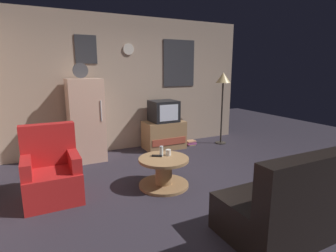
{
  "coord_description": "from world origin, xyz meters",
  "views": [
    {
      "loc": [
        -1.83,
        -2.96,
        1.67
      ],
      "look_at": [
        0.1,
        0.9,
        0.75
      ],
      "focal_mm": 28.78,
      "sensor_mm": 36.0,
      "label": 1
    }
  ],
  "objects_px": {
    "mug_ceramic_white": "(168,152)",
    "couch": "(303,202)",
    "standing_lamp": "(223,83)",
    "armchair": "(52,174)",
    "tv_stand": "(164,135)",
    "wine_glass": "(161,151)",
    "crt_tv": "(164,111)",
    "fridge": "(86,120)",
    "coffee_table": "(164,172)",
    "book_stack": "(191,143)",
    "remote_control": "(157,156)"
  },
  "relations": [
    {
      "from": "mug_ceramic_white",
      "to": "couch",
      "type": "xyz_separation_m",
      "value": [
        0.72,
        -1.69,
        -0.16
      ]
    },
    {
      "from": "standing_lamp",
      "to": "armchair",
      "type": "relative_size",
      "value": 1.66
    },
    {
      "from": "tv_stand",
      "to": "mug_ceramic_white",
      "type": "bearing_deg",
      "value": -113.58
    },
    {
      "from": "wine_glass",
      "to": "mug_ceramic_white",
      "type": "bearing_deg",
      "value": -10.59
    },
    {
      "from": "crt_tv",
      "to": "couch",
      "type": "height_order",
      "value": "crt_tv"
    },
    {
      "from": "fridge",
      "to": "armchair",
      "type": "distance_m",
      "value": 1.61
    },
    {
      "from": "fridge",
      "to": "standing_lamp",
      "type": "xyz_separation_m",
      "value": [
        2.92,
        -0.22,
        0.6
      ]
    },
    {
      "from": "coffee_table",
      "to": "wine_glass",
      "type": "bearing_deg",
      "value": 84.62
    },
    {
      "from": "fridge",
      "to": "couch",
      "type": "height_order",
      "value": "fridge"
    },
    {
      "from": "standing_lamp",
      "to": "mug_ceramic_white",
      "type": "distance_m",
      "value": 2.64
    },
    {
      "from": "crt_tv",
      "to": "standing_lamp",
      "type": "relative_size",
      "value": 0.34
    },
    {
      "from": "wine_glass",
      "to": "book_stack",
      "type": "xyz_separation_m",
      "value": [
        1.46,
        1.58,
        -0.45
      ]
    },
    {
      "from": "coffee_table",
      "to": "wine_glass",
      "type": "relative_size",
      "value": 4.8
    },
    {
      "from": "tv_stand",
      "to": "book_stack",
      "type": "bearing_deg",
      "value": -4.63
    },
    {
      "from": "tv_stand",
      "to": "armchair",
      "type": "bearing_deg",
      "value": -148.54
    },
    {
      "from": "tv_stand",
      "to": "remote_control",
      "type": "distance_m",
      "value": 1.86
    },
    {
      "from": "mug_ceramic_white",
      "to": "book_stack",
      "type": "relative_size",
      "value": 0.42
    },
    {
      "from": "remote_control",
      "to": "book_stack",
      "type": "height_order",
      "value": "remote_control"
    },
    {
      "from": "crt_tv",
      "to": "couch",
      "type": "xyz_separation_m",
      "value": [
        0.01,
        -3.34,
        -0.49
      ]
    },
    {
      "from": "fridge",
      "to": "book_stack",
      "type": "bearing_deg",
      "value": -0.9
    },
    {
      "from": "fridge",
      "to": "couch",
      "type": "distance_m",
      "value": 3.72
    },
    {
      "from": "crt_tv",
      "to": "armchair",
      "type": "bearing_deg",
      "value": -148.52
    },
    {
      "from": "couch",
      "to": "book_stack",
      "type": "height_order",
      "value": "couch"
    },
    {
      "from": "standing_lamp",
      "to": "couch",
      "type": "height_order",
      "value": "standing_lamp"
    },
    {
      "from": "armchair",
      "to": "remote_control",
      "type": "bearing_deg",
      "value": -8.92
    },
    {
      "from": "wine_glass",
      "to": "remote_control",
      "type": "xyz_separation_m",
      "value": [
        -0.07,
        0.01,
        -0.06
      ]
    },
    {
      "from": "tv_stand",
      "to": "book_stack",
      "type": "distance_m",
      "value": 0.69
    },
    {
      "from": "armchair",
      "to": "couch",
      "type": "bearing_deg",
      "value": -40.25
    },
    {
      "from": "armchair",
      "to": "coffee_table",
      "type": "bearing_deg",
      "value": -12.44
    },
    {
      "from": "standing_lamp",
      "to": "remote_control",
      "type": "relative_size",
      "value": 10.6
    },
    {
      "from": "tv_stand",
      "to": "crt_tv",
      "type": "height_order",
      "value": "crt_tv"
    },
    {
      "from": "standing_lamp",
      "to": "remote_control",
      "type": "height_order",
      "value": "standing_lamp"
    },
    {
      "from": "couch",
      "to": "tv_stand",
      "type": "bearing_deg",
      "value": 90.03
    },
    {
      "from": "coffee_table",
      "to": "couch",
      "type": "xyz_separation_m",
      "value": [
        0.83,
        -1.62,
        0.1
      ]
    },
    {
      "from": "wine_glass",
      "to": "mug_ceramic_white",
      "type": "height_order",
      "value": "wine_glass"
    },
    {
      "from": "tv_stand",
      "to": "mug_ceramic_white",
      "type": "height_order",
      "value": "tv_stand"
    },
    {
      "from": "crt_tv",
      "to": "standing_lamp",
      "type": "xyz_separation_m",
      "value": [
        1.33,
        -0.23,
        0.56
      ]
    },
    {
      "from": "couch",
      "to": "book_stack",
      "type": "distance_m",
      "value": 3.36
    },
    {
      "from": "tv_stand",
      "to": "coffee_table",
      "type": "bearing_deg",
      "value": -115.74
    },
    {
      "from": "mug_ceramic_white",
      "to": "fridge",
      "type": "bearing_deg",
      "value": 118.15
    },
    {
      "from": "coffee_table",
      "to": "wine_glass",
      "type": "xyz_separation_m",
      "value": [
        0.01,
        0.09,
        0.29
      ]
    },
    {
      "from": "wine_glass",
      "to": "armchair",
      "type": "bearing_deg",
      "value": 171.17
    },
    {
      "from": "crt_tv",
      "to": "book_stack",
      "type": "bearing_deg",
      "value": -4.52
    },
    {
      "from": "fridge",
      "to": "couch",
      "type": "relative_size",
      "value": 1.04
    },
    {
      "from": "standing_lamp",
      "to": "couch",
      "type": "bearing_deg",
      "value": -113.11
    },
    {
      "from": "coffee_table",
      "to": "wine_glass",
      "type": "height_order",
      "value": "wine_glass"
    },
    {
      "from": "remote_control",
      "to": "couch",
      "type": "height_order",
      "value": "couch"
    },
    {
      "from": "fridge",
      "to": "armchair",
      "type": "xyz_separation_m",
      "value": [
        -0.7,
        -1.39,
        -0.42
      ]
    },
    {
      "from": "tv_stand",
      "to": "book_stack",
      "type": "height_order",
      "value": "tv_stand"
    },
    {
      "from": "fridge",
      "to": "mug_ceramic_white",
      "type": "relative_size",
      "value": 19.67
    }
  ]
}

